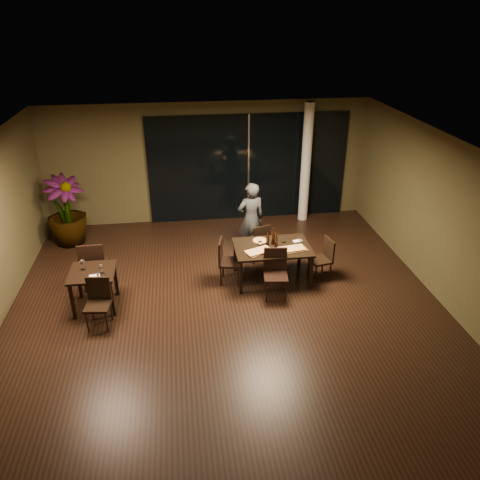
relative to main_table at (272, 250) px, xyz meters
name	(u,v)px	position (x,y,z in m)	size (l,w,h in m)	color
ground	(227,305)	(-1.00, -0.80, -0.68)	(8.00, 8.00, 0.00)	black
wall_back	(208,163)	(-1.00, 3.25, 0.82)	(8.00, 0.10, 3.00)	#433E24
wall_front	(272,416)	(-1.00, -4.85, 0.82)	(8.00, 0.10, 3.00)	#433E24
wall_right	(445,220)	(3.05, -0.80, 0.82)	(0.10, 8.00, 3.00)	#433E24
ceiling	(225,147)	(-1.00, -0.80, 2.34)	(8.00, 8.00, 0.04)	silver
window_panel	(248,168)	(0.00, 3.16, 0.67)	(5.00, 0.06, 2.70)	black
column	(306,163)	(1.40, 2.85, 0.82)	(0.24, 0.24, 3.00)	silver
main_table	(272,250)	(0.00, 0.00, 0.00)	(1.50, 1.00, 0.75)	black
side_table	(93,277)	(-3.40, -0.50, -0.05)	(0.80, 0.80, 0.75)	black
chair_main_far	(259,241)	(-0.12, 0.78, -0.18)	(0.51, 0.51, 0.88)	black
chair_main_near	(275,270)	(-0.05, -0.56, -0.14)	(0.49, 0.49, 0.96)	black
chair_main_left	(226,259)	(-0.92, 0.04, -0.16)	(0.51, 0.51, 0.93)	black
chair_main_right	(324,256)	(1.05, -0.06, -0.20)	(0.47, 0.47, 0.86)	black
chair_side_far	(93,263)	(-3.48, 0.11, -0.10)	(0.49, 0.49, 1.03)	black
chair_side_near	(98,300)	(-3.25, -1.05, -0.18)	(0.46, 0.46, 0.88)	black
diner	(251,219)	(-0.24, 1.21, 0.15)	(0.56, 0.37, 1.66)	#2B2D2F
potted_plant	(66,211)	(-4.36, 2.25, 0.13)	(0.88, 0.88, 1.62)	#194818
pizza_board_left	(259,252)	(-0.31, -0.19, 0.08)	(0.51, 0.26, 0.01)	#4C3018
pizza_board_right	(291,250)	(0.34, -0.19, 0.08)	(0.61, 0.30, 0.01)	#492E17
oblong_pizza_left	(259,251)	(-0.31, -0.19, 0.10)	(0.49, 0.24, 0.02)	#681709
oblong_pizza_right	(292,249)	(0.34, -0.19, 0.10)	(0.50, 0.23, 0.02)	#680E09
round_pizza	(260,241)	(-0.20, 0.27, 0.08)	(0.28, 0.28, 0.01)	#B03613
bottle_a	(268,239)	(-0.09, 0.08, 0.21)	(0.06, 0.06, 0.27)	black
bottle_b	(276,240)	(0.07, -0.01, 0.22)	(0.06, 0.06, 0.29)	black
bottle_c	(273,236)	(0.04, 0.11, 0.25)	(0.08, 0.08, 0.34)	black
tumbler_left	(260,244)	(-0.24, 0.06, 0.12)	(0.08, 0.08, 0.10)	white
tumbler_right	(284,240)	(0.26, 0.15, 0.12)	(0.08, 0.08, 0.09)	white
napkin_near	(300,248)	(0.53, -0.13, 0.08)	(0.18, 0.10, 0.01)	white
napkin_far	(297,241)	(0.55, 0.16, 0.08)	(0.18, 0.10, 0.01)	white
wine_glass_a	(83,265)	(-3.56, -0.42, 0.17)	(0.09, 0.09, 0.20)	white
wine_glass_b	(101,269)	(-3.22, -0.59, 0.16)	(0.08, 0.08, 0.17)	white
side_napkin	(95,276)	(-3.33, -0.69, 0.08)	(0.18, 0.11, 0.01)	white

